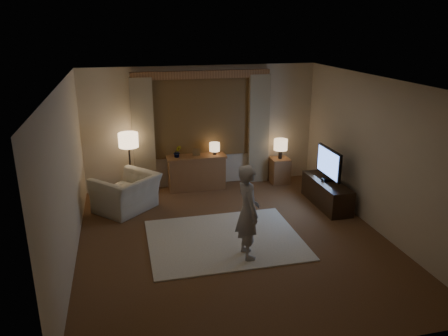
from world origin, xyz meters
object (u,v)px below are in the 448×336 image
object	(u,v)px
armchair	(127,193)
tv_stand	(327,193)
person	(248,212)
side_table	(280,170)
sideboard	(197,173)

from	to	relation	value
armchair	tv_stand	size ratio (longest dim) A/B	0.76
tv_stand	person	world-z (taller)	person
side_table	tv_stand	distance (m)	1.51
side_table	tv_stand	size ratio (longest dim) A/B	0.40
sideboard	armchair	xyz separation A→B (m)	(-1.50, -0.83, -0.00)
sideboard	person	world-z (taller)	person
sideboard	side_table	xyz separation A→B (m)	(1.88, -0.05, -0.07)
side_table	tv_stand	world-z (taller)	side_table
sideboard	side_table	bearing A→B (deg)	-1.52
tv_stand	side_table	bearing A→B (deg)	107.21
armchair	person	size ratio (longest dim) A/B	0.73
armchair	side_table	distance (m)	3.47
sideboard	tv_stand	distance (m)	2.77
tv_stand	person	distance (m)	2.65
armchair	person	xyz separation A→B (m)	(1.74, -2.23, 0.41)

